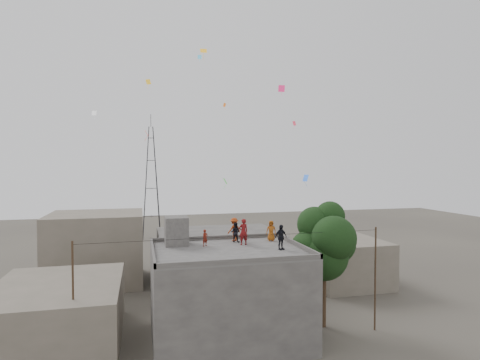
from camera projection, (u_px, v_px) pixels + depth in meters
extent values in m
plane|color=#413C35|center=(228.00, 339.00, 27.05)|extent=(140.00, 140.00, 0.00)
cube|color=#464441|center=(228.00, 296.00, 26.94)|extent=(10.00, 8.00, 6.00)
cube|color=#4D4A48|center=(228.00, 251.00, 26.83)|extent=(10.00, 8.00, 0.10)
cube|color=#464441|center=(217.00, 237.00, 30.63)|extent=(10.00, 0.15, 0.30)
cube|color=#464441|center=(242.00, 261.00, 23.02)|extent=(10.00, 0.15, 0.30)
cube|color=#464441|center=(297.00, 244.00, 28.01)|extent=(0.15, 8.00, 0.30)
cube|color=#464441|center=(153.00, 251.00, 25.64)|extent=(0.15, 8.00, 0.30)
cube|color=#464441|center=(176.00, 231.00, 28.55)|extent=(1.60, 1.80, 2.00)
cube|color=#655E50|center=(58.00, 314.00, 26.27)|extent=(8.00, 10.00, 4.00)
cube|color=#464441|center=(218.00, 256.00, 41.02)|extent=(12.00, 9.00, 5.00)
cube|color=#655E50|center=(97.00, 248.00, 40.04)|extent=(9.00, 8.00, 7.00)
cube|color=#655E50|center=(344.00, 261.00, 40.04)|extent=(7.00, 8.00, 4.40)
cylinder|color=black|center=(323.00, 299.00, 29.20)|extent=(0.44, 0.44, 4.00)
cylinder|color=black|center=(324.00, 277.00, 29.27)|extent=(0.64, 0.91, 2.14)
sphere|color=black|center=(323.00, 256.00, 29.08)|extent=(3.60, 3.60, 3.60)
sphere|color=black|center=(335.00, 243.00, 29.61)|extent=(3.00, 3.00, 3.00)
sphere|color=black|center=(309.00, 249.00, 29.34)|extent=(2.80, 2.80, 2.80)
sphere|color=black|center=(334.00, 238.00, 28.35)|extent=(3.20, 3.20, 3.20)
sphere|color=black|center=(315.00, 224.00, 29.80)|extent=(2.60, 2.60, 2.60)
sphere|color=black|center=(330.00, 216.00, 29.76)|extent=(2.20, 2.20, 2.20)
cylinder|color=black|center=(73.00, 305.00, 23.18)|extent=(0.12, 0.12, 7.40)
cylinder|color=black|center=(375.00, 279.00, 28.47)|extent=(0.12, 0.12, 7.40)
cylinder|color=black|center=(240.00, 236.00, 25.70)|extent=(20.00, 0.52, 0.02)
cylinder|color=black|center=(146.00, 183.00, 63.54)|extent=(1.27, 1.27, 18.01)
cylinder|color=black|center=(157.00, 183.00, 63.95)|extent=(1.27, 1.27, 18.01)
cylinder|color=black|center=(156.00, 182.00, 65.60)|extent=(1.27, 1.27, 18.01)
cylinder|color=black|center=(146.00, 183.00, 65.19)|extent=(1.27, 1.27, 18.01)
cube|color=black|center=(152.00, 216.00, 64.76)|extent=(2.36, 0.08, 0.08)
cube|color=black|center=(152.00, 216.00, 64.76)|extent=(0.08, 2.36, 0.08)
cube|color=black|center=(151.00, 188.00, 64.60)|extent=(1.81, 0.08, 0.08)
cube|color=black|center=(151.00, 188.00, 64.60)|extent=(0.08, 1.81, 0.08)
cube|color=black|center=(151.00, 160.00, 64.44)|extent=(1.26, 0.08, 0.08)
cube|color=black|center=(151.00, 160.00, 64.44)|extent=(0.08, 1.26, 0.08)
cube|color=black|center=(151.00, 138.00, 64.31)|extent=(0.82, 0.08, 0.08)
cube|color=black|center=(151.00, 138.00, 64.31)|extent=(0.08, 0.82, 0.08)
cylinder|color=black|center=(151.00, 120.00, 64.21)|extent=(0.08, 0.08, 2.00)
imported|color=maroon|center=(243.00, 232.00, 28.47)|extent=(0.74, 0.54, 1.87)
imported|color=#984911|center=(271.00, 231.00, 30.03)|extent=(0.86, 0.70, 1.52)
imported|color=black|center=(235.00, 232.00, 29.57)|extent=(0.87, 0.81, 1.44)
imported|color=black|center=(281.00, 237.00, 26.84)|extent=(1.07, 0.73, 1.69)
imported|color=#A63A13|center=(234.00, 229.00, 30.05)|extent=(1.28, 1.04, 1.73)
imported|color=maroon|center=(205.00, 238.00, 28.06)|extent=(0.51, 0.46, 1.17)
plane|color=red|center=(146.00, 133.00, 31.01)|extent=(0.30, 0.51, 0.42)
plane|color=#E8246A|center=(282.00, 88.00, 32.60)|extent=(0.55, 0.20, 0.52)
plane|color=yellow|center=(148.00, 82.00, 35.52)|extent=(0.50, 0.44, 0.40)
plane|color=blue|center=(306.00, 178.00, 35.49)|extent=(0.37, 0.66, 0.59)
plane|color=white|center=(94.00, 113.00, 35.32)|extent=(0.44, 0.25, 0.41)
plane|color=orange|center=(225.00, 105.00, 42.76)|extent=(0.37, 0.35, 0.38)
plane|color=green|center=(225.00, 181.00, 32.01)|extent=(0.25, 0.50, 0.44)
plane|color=#DB334C|center=(294.00, 123.00, 39.98)|extent=(0.26, 0.47, 0.42)
plane|color=#EFA719|center=(203.00, 51.00, 28.75)|extent=(0.49, 0.34, 0.36)
plane|color=#53C8F9|center=(200.00, 57.00, 41.42)|extent=(0.41, 0.21, 0.37)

